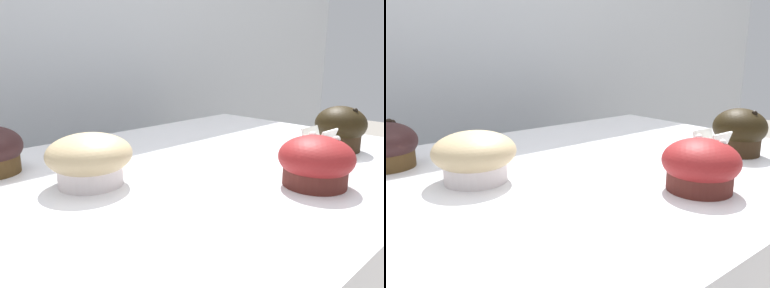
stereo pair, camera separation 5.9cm
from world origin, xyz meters
The scene contains 5 objects.
wall_back centered at (0.00, 0.60, 0.90)m, with size 3.20×0.10×1.80m, color #B2B7BC.
muffin_front_center centered at (0.10, -0.19, 0.95)m, with size 0.11×0.11×0.07m.
muffin_back_right centered at (0.32, -0.12, 0.96)m, with size 0.10×0.10×0.09m.
muffin_front_left centered at (-0.12, 0.04, 0.95)m, with size 0.12×0.12×0.07m.
price_card centered at (0.21, -0.14, 0.95)m, with size 0.05×0.04×0.06m.
Camera 1 is at (-0.38, -0.42, 1.10)m, focal length 35.00 mm.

